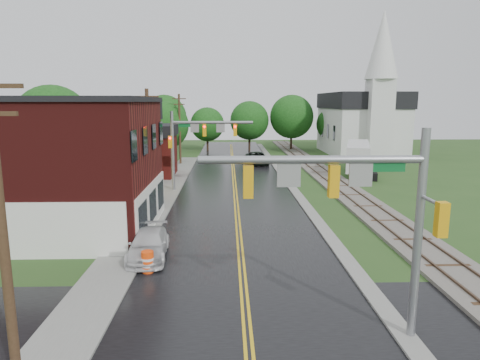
{
  "coord_description": "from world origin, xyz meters",
  "views": [
    {
      "loc": [
        -0.67,
        -11.33,
        8.0
      ],
      "look_at": [
        0.05,
        13.23,
        3.5
      ],
      "focal_mm": 32.0,
      "sensor_mm": 36.0,
      "label": 1
    }
  ],
  "objects_px": {
    "tree_left_e": "(166,126)",
    "suv_dark": "(257,158)",
    "semi_trailer": "(358,156)",
    "pickup_white": "(149,245)",
    "church": "(363,116)",
    "utility_pole_b": "(149,145)",
    "utility_pole_c": "(180,128)",
    "tree_left_b": "(55,125)",
    "utility_pole_a": "(1,225)",
    "tree_left_c": "(116,132)",
    "brick_building": "(35,165)",
    "traffic_signal_near": "(356,197)",
    "traffic_signal_far": "(196,136)",
    "construction_barrel": "(148,262)"
  },
  "relations": [
    {
      "from": "utility_pole_c",
      "to": "pickup_white",
      "type": "height_order",
      "value": "utility_pole_c"
    },
    {
      "from": "utility_pole_a",
      "to": "semi_trailer",
      "type": "xyz_separation_m",
      "value": [
        20.72,
        35.69,
        -2.63
      ]
    },
    {
      "from": "utility_pole_b",
      "to": "construction_barrel",
      "type": "distance_m",
      "value": 14.77
    },
    {
      "from": "pickup_white",
      "to": "church",
      "type": "bearing_deg",
      "value": 56.98
    },
    {
      "from": "tree_left_c",
      "to": "semi_trailer",
      "type": "relative_size",
      "value": 0.7
    },
    {
      "from": "traffic_signal_far",
      "to": "utility_pole_a",
      "type": "bearing_deg",
      "value": -97.03
    },
    {
      "from": "utility_pole_c",
      "to": "semi_trailer",
      "type": "bearing_deg",
      "value": -21.86
    },
    {
      "from": "semi_trailer",
      "to": "suv_dark",
      "type": "bearing_deg",
      "value": 143.42
    },
    {
      "from": "traffic_signal_near",
      "to": "utility_pole_a",
      "type": "bearing_deg",
      "value": -168.98
    },
    {
      "from": "traffic_signal_far",
      "to": "utility_pole_c",
      "type": "height_order",
      "value": "utility_pole_c"
    },
    {
      "from": "utility_pole_a",
      "to": "utility_pole_b",
      "type": "xyz_separation_m",
      "value": [
        0.0,
        22.0,
        0.0
      ]
    },
    {
      "from": "utility_pole_a",
      "to": "utility_pole_b",
      "type": "bearing_deg",
      "value": 90.0
    },
    {
      "from": "construction_barrel",
      "to": "utility_pole_c",
      "type": "bearing_deg",
      "value": 93.67
    },
    {
      "from": "church",
      "to": "tree_left_c",
      "type": "height_order",
      "value": "church"
    },
    {
      "from": "tree_left_e",
      "to": "utility_pole_b",
      "type": "bearing_deg",
      "value": -85.1
    },
    {
      "from": "tree_left_e",
      "to": "pickup_white",
      "type": "relative_size",
      "value": 1.74
    },
    {
      "from": "traffic_signal_far",
      "to": "church",
      "type": "bearing_deg",
      "value": 48.73
    },
    {
      "from": "tree_left_e",
      "to": "suv_dark",
      "type": "bearing_deg",
      "value": -10.53
    },
    {
      "from": "tree_left_c",
      "to": "tree_left_e",
      "type": "bearing_deg",
      "value": 50.19
    },
    {
      "from": "traffic_signal_far",
      "to": "semi_trailer",
      "type": "height_order",
      "value": "traffic_signal_far"
    },
    {
      "from": "brick_building",
      "to": "church",
      "type": "bearing_deg",
      "value": 50.02
    },
    {
      "from": "church",
      "to": "pickup_white",
      "type": "relative_size",
      "value": 4.26
    },
    {
      "from": "utility_pole_a",
      "to": "semi_trailer",
      "type": "relative_size",
      "value": 0.83
    },
    {
      "from": "utility_pole_a",
      "to": "church",
      "type": "bearing_deg",
      "value": 63.49
    },
    {
      "from": "church",
      "to": "utility_pole_a",
      "type": "relative_size",
      "value": 2.22
    },
    {
      "from": "church",
      "to": "utility_pole_a",
      "type": "bearing_deg",
      "value": -116.51
    },
    {
      "from": "tree_left_b",
      "to": "semi_trailer",
      "type": "bearing_deg",
      "value": 6.8
    },
    {
      "from": "tree_left_c",
      "to": "suv_dark",
      "type": "height_order",
      "value": "tree_left_c"
    },
    {
      "from": "traffic_signal_far",
      "to": "tree_left_e",
      "type": "bearing_deg",
      "value": 105.89
    },
    {
      "from": "tree_left_b",
      "to": "suv_dark",
      "type": "height_order",
      "value": "tree_left_b"
    },
    {
      "from": "church",
      "to": "utility_pole_c",
      "type": "xyz_separation_m",
      "value": [
        -26.8,
        -9.74,
        -1.11
      ]
    },
    {
      "from": "utility_pole_b",
      "to": "semi_trailer",
      "type": "bearing_deg",
      "value": 33.45
    },
    {
      "from": "traffic_signal_far",
      "to": "tree_left_b",
      "type": "bearing_deg",
      "value": 161.19
    },
    {
      "from": "traffic_signal_far",
      "to": "tree_left_e",
      "type": "height_order",
      "value": "tree_left_e"
    },
    {
      "from": "utility_pole_a",
      "to": "semi_trailer",
      "type": "height_order",
      "value": "utility_pole_a"
    },
    {
      "from": "semi_trailer",
      "to": "utility_pole_a",
      "type": "bearing_deg",
      "value": -120.13
    },
    {
      "from": "traffic_signal_near",
      "to": "tree_left_c",
      "type": "relative_size",
      "value": 0.96
    },
    {
      "from": "brick_building",
      "to": "tree_left_c",
      "type": "relative_size",
      "value": 1.87
    },
    {
      "from": "tree_left_e",
      "to": "semi_trailer",
      "type": "height_order",
      "value": "tree_left_e"
    },
    {
      "from": "utility_pole_a",
      "to": "suv_dark",
      "type": "bearing_deg",
      "value": 77.14
    },
    {
      "from": "utility_pole_b",
      "to": "suv_dark",
      "type": "relative_size",
      "value": 1.6
    },
    {
      "from": "tree_left_e",
      "to": "tree_left_b",
      "type": "bearing_deg",
      "value": -122.74
    },
    {
      "from": "traffic_signal_far",
      "to": "brick_building",
      "type": "bearing_deg",
      "value": -126.92
    },
    {
      "from": "tree_left_b",
      "to": "church",
      "type": "bearing_deg",
      "value": 29.99
    },
    {
      "from": "tree_left_b",
      "to": "utility_pole_a",
      "type": "bearing_deg",
      "value": -70.9
    },
    {
      "from": "brick_building",
      "to": "semi_trailer",
      "type": "xyz_separation_m",
      "value": [
        26.4,
        20.69,
        -2.06
      ]
    },
    {
      "from": "utility_pole_b",
      "to": "tree_left_b",
      "type": "height_order",
      "value": "tree_left_b"
    },
    {
      "from": "utility_pole_b",
      "to": "construction_barrel",
      "type": "xyz_separation_m",
      "value": [
        2.31,
        -13.97,
        -4.2
      ]
    },
    {
      "from": "traffic_signal_far",
      "to": "utility_pole_b",
      "type": "relative_size",
      "value": 0.82
    },
    {
      "from": "utility_pole_b",
      "to": "construction_barrel",
      "type": "relative_size",
      "value": 8.62
    }
  ]
}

